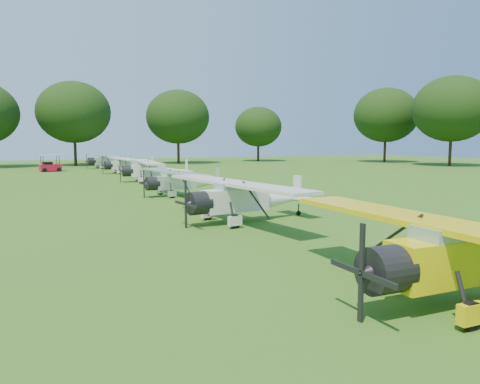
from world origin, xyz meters
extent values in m
plane|color=#2E5214|center=(0.00, 0.00, 0.00)|extent=(160.00, 160.00, 0.00)
cylinder|color=black|center=(49.43, 31.44, 2.50)|extent=(0.44, 0.44, 4.99)
ellipsoid|color=black|center=(49.43, 31.44, 8.60)|extent=(11.65, 11.65, 9.90)
cylinder|color=black|center=(48.89, 44.97, 2.41)|extent=(0.44, 0.44, 4.81)
ellipsoid|color=black|center=(48.89, 44.97, 8.29)|extent=(11.23, 11.23, 9.55)
cylinder|color=black|center=(30.33, 58.05, 1.85)|extent=(0.44, 0.44, 3.70)
ellipsoid|color=black|center=(30.33, 58.05, 6.37)|extent=(8.63, 8.63, 7.34)
cylinder|color=black|center=(14.28, 56.21, 2.25)|extent=(0.44, 0.44, 4.51)
ellipsoid|color=black|center=(14.28, 56.21, 7.77)|extent=(10.52, 10.52, 8.94)
cylinder|color=black|center=(-2.12, 56.74, 2.37)|extent=(0.44, 0.44, 4.74)
ellipsoid|color=black|center=(-2.12, 56.74, 8.16)|extent=(11.05, 11.05, 9.39)
cube|color=yellow|center=(-0.66, -11.77, 1.09)|extent=(3.35, 1.05, 1.09)
cube|color=#8CA5B2|center=(-0.76, -11.77, 1.66)|extent=(1.68, 0.99, 0.57)
cylinder|color=black|center=(-2.64, -11.73, 1.09)|extent=(0.96, 1.10, 1.08)
cube|color=black|center=(-3.31, -11.72, 1.09)|extent=(0.06, 0.13, 2.18)
cube|color=yellow|center=(-0.76, -11.77, 1.92)|extent=(1.72, 11.05, 0.15)
cylinder|color=black|center=(-1.52, -13.06, 0.31)|extent=(0.63, 0.18, 0.62)
cylinder|color=black|center=(-1.47, -10.46, 0.31)|extent=(0.63, 0.18, 0.62)
cube|color=silver|center=(-0.63, 0.67, 1.08)|extent=(3.39, 1.39, 1.08)
cone|color=silver|center=(2.13, 1.02, 0.93)|extent=(2.98, 1.28, 0.93)
cube|color=#8CA5B2|center=(-0.73, 0.66, 1.65)|extent=(1.75, 1.15, 0.57)
cylinder|color=black|center=(-2.57, 0.43, 1.08)|extent=(1.05, 1.18, 1.07)
cube|color=black|center=(-3.23, 0.34, 1.08)|extent=(0.08, 0.13, 2.16)
cube|color=silver|center=(-0.73, 0.66, 1.90)|extent=(2.86, 11.01, 0.14)
cube|color=silver|center=(3.15, 1.15, 1.44)|extent=(0.17, 0.57, 1.34)
cube|color=silver|center=(3.05, 1.14, 0.98)|extent=(1.23, 2.97, 0.09)
cylinder|color=black|center=(-1.28, -0.71, 0.31)|extent=(0.63, 0.24, 0.62)
cylinder|color=black|center=(-1.61, 1.84, 0.31)|extent=(0.63, 0.24, 0.62)
cylinder|color=black|center=(3.25, 1.17, 0.12)|extent=(0.26, 0.11, 0.25)
cube|color=white|center=(0.02, 12.27, 0.96)|extent=(2.98, 1.13, 0.96)
cone|color=white|center=(2.46, 12.49, 0.82)|extent=(2.61, 1.05, 0.82)
cube|color=#8CA5B2|center=(-0.07, 12.26, 1.46)|extent=(1.53, 0.97, 0.50)
cylinder|color=black|center=(-1.71, 12.11, 0.96)|extent=(0.90, 1.02, 0.95)
cube|color=black|center=(-2.29, 12.06, 0.96)|extent=(0.06, 0.11, 1.91)
cube|color=white|center=(-0.07, 12.26, 1.68)|extent=(2.19, 9.73, 0.13)
cube|color=white|center=(3.37, 12.57, 1.27)|extent=(0.14, 0.51, 1.18)
cube|color=white|center=(3.28, 12.56, 0.86)|extent=(1.00, 2.61, 0.08)
cylinder|color=black|center=(-0.60, 11.07, 0.27)|extent=(0.56, 0.19, 0.55)
cylinder|color=black|center=(-0.81, 13.33, 0.27)|extent=(0.56, 0.19, 0.55)
cylinder|color=black|center=(3.46, 12.58, 0.11)|extent=(0.22, 0.09, 0.22)
cube|color=silver|center=(1.10, 24.40, 1.06)|extent=(3.31, 1.25, 1.06)
cone|color=silver|center=(3.82, 24.15, 0.91)|extent=(2.90, 1.16, 0.91)
cube|color=#8CA5B2|center=(1.00, 24.41, 1.62)|extent=(1.69, 1.07, 0.56)
cylinder|color=black|center=(-0.81, 24.57, 1.06)|extent=(1.00, 1.13, 1.05)
cube|color=black|center=(-1.47, 24.63, 1.06)|extent=(0.07, 0.13, 2.12)
cube|color=silver|center=(1.00, 24.41, 1.87)|extent=(2.42, 10.81, 0.14)
cube|color=silver|center=(4.82, 24.06, 1.42)|extent=(0.15, 0.56, 1.31)
cube|color=silver|center=(4.72, 24.07, 0.96)|extent=(1.11, 2.90, 0.09)
cylinder|color=black|center=(0.18, 23.21, 0.30)|extent=(0.62, 0.22, 0.61)
cylinder|color=black|center=(0.41, 25.73, 0.30)|extent=(0.62, 0.22, 0.61)
cylinder|color=black|center=(4.93, 24.06, 0.12)|extent=(0.25, 0.10, 0.24)
cube|color=silver|center=(1.17, 36.42, 0.99)|extent=(3.06, 1.04, 0.99)
cone|color=silver|center=(3.72, 36.54, 0.85)|extent=(2.68, 0.98, 0.85)
cube|color=#8CA5B2|center=(1.08, 36.41, 1.51)|extent=(1.55, 0.94, 0.52)
cylinder|color=black|center=(-0.62, 36.33, 0.99)|extent=(0.90, 1.02, 0.98)
cube|color=black|center=(-1.23, 36.30, 0.99)|extent=(0.06, 0.12, 1.98)
cube|color=silver|center=(1.08, 36.41, 1.75)|extent=(1.85, 10.06, 0.13)
cube|color=silver|center=(4.66, 36.59, 1.32)|extent=(0.12, 0.52, 1.23)
cube|color=silver|center=(4.56, 36.58, 0.90)|extent=(0.93, 2.68, 0.08)
cylinder|color=black|center=(0.47, 35.20, 0.28)|extent=(0.57, 0.18, 0.57)
cylinder|color=black|center=(0.36, 37.56, 0.28)|extent=(0.57, 0.18, 0.57)
cylinder|color=black|center=(4.75, 36.59, 0.11)|extent=(0.23, 0.09, 0.23)
cube|color=white|center=(0.84, 47.37, 1.03)|extent=(3.24, 1.30, 1.03)
cone|color=white|center=(3.48, 47.68, 0.89)|extent=(2.84, 1.20, 0.89)
cube|color=#8CA5B2|center=(0.74, 47.36, 1.58)|extent=(1.67, 1.08, 0.54)
cylinder|color=black|center=(-1.02, 47.16, 1.03)|extent=(1.00, 1.12, 1.02)
cube|color=black|center=(-1.66, 47.08, 1.03)|extent=(0.07, 0.12, 2.07)
cube|color=white|center=(0.74, 47.36, 1.82)|extent=(2.63, 10.54, 0.14)
cube|color=white|center=(4.46, 47.80, 1.38)|extent=(0.16, 0.55, 1.28)
cube|color=white|center=(4.36, 47.78, 0.94)|extent=(1.15, 2.84, 0.09)
cylinder|color=black|center=(0.20, 46.06, 0.30)|extent=(0.61, 0.23, 0.59)
cylinder|color=black|center=(-0.09, 48.50, 0.30)|extent=(0.61, 0.23, 0.59)
cylinder|color=black|center=(4.56, 47.81, 0.12)|extent=(0.24, 0.11, 0.24)
cube|color=red|center=(-6.50, 43.65, 0.51)|extent=(2.68, 1.78, 0.79)
cube|color=black|center=(-6.83, 43.59, 0.96)|extent=(1.22, 1.40, 0.51)
cube|color=silver|center=(-6.50, 43.65, 2.05)|extent=(2.59, 1.87, 0.09)
cylinder|color=black|center=(-7.20, 42.81, 0.25)|extent=(0.52, 0.24, 0.50)
cylinder|color=black|center=(-7.45, 44.18, 0.25)|extent=(0.52, 0.24, 0.50)
cylinder|color=black|center=(-5.54, 43.11, 0.25)|extent=(0.52, 0.24, 0.50)
cylinder|color=black|center=(-5.79, 44.49, 0.25)|extent=(0.52, 0.24, 0.50)
camera|label=1|loc=(-9.86, -19.50, 3.95)|focal=35.00mm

